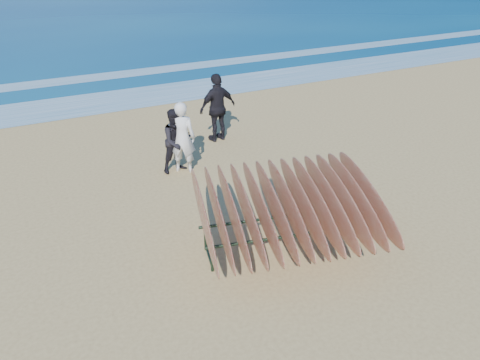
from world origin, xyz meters
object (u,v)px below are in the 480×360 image
Objects in this scene: person_white at (182,137)px; person_dark_a at (177,141)px; surfboard_rack at (289,206)px; person_dark_b at (218,108)px.

person_dark_a is at bearing 0.70° from person_white.
person_dark_b is at bearing 91.97° from surfboard_rack.
person_dark_b is (1.07, 5.44, 0.05)m from surfboard_rack.
person_white is at bearing 110.88° from surfboard_rack.
surfboard_rack is at bearing 130.95° from person_white.
surfboard_rack is at bearing -91.06° from person_dark_a.
person_dark_b is at bearing 28.58° from person_dark_a.
surfboard_rack is 5.54m from person_dark_b.
person_white is 0.93× the size of person_dark_b.
person_dark_a is at bearing 30.53° from person_dark_b.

